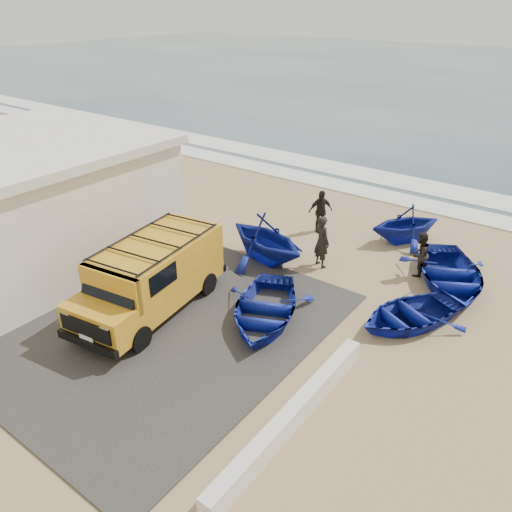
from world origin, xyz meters
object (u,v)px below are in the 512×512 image
Objects in this scene: parapet at (292,416)px; boat_near_left at (264,309)px; building at (14,203)px; boat_far_left at (406,223)px; van at (152,275)px; fisherman_middle at (420,254)px; fisherman_front at (322,242)px; boat_mid_left at (265,238)px; boat_near_right at (409,314)px; boat_mid_right at (450,274)px; fisherman_back at (320,211)px.

boat_near_left is (-2.94, 2.98, 0.13)m from parapet.
boat_far_left is at bearing 41.90° from building.
fisherman_middle is at bearing 42.24° from van.
fisherman_front is at bearing 115.32° from parapet.
building is at bearing 175.42° from parapet.
boat_mid_left reaches higher than fisherman_middle.
boat_mid_right reaches higher than boat_near_right.
boat_far_left reaches higher than boat_near_right.
fisherman_front reaches higher than fisherman_back.
boat_mid_right is at bearing 83.96° from parapet.
building is 5.85× the size of fisherman_middle.
fisherman_middle is (5.80, 6.94, -0.42)m from van.
fisherman_back is (-5.49, 4.22, 0.53)m from boat_near_right.
van reaches higher than boat_mid_right.
fisherman_middle is at bearing 147.50° from boat_mid_right.
building reaches higher than boat_mid_left.
boat_near_right is at bearing 22.46° from van.
boat_mid_right is at bearing -140.52° from fisherman_front.
parapet is 4.18m from boat_near_left.
boat_mid_left is 1.97× the size of fisherman_back.
parapet is 1.73× the size of boat_mid_left.
van is at bearing 166.19° from parapet.
boat_far_left reaches higher than parapet.
fisherman_middle is at bearing -23.48° from boat_far_left.
van is 1.64× the size of boat_near_right.
fisherman_middle is at bearing 133.35° from boat_near_right.
van reaches higher than fisherman_back.
boat_far_left is (-2.28, 5.34, 0.42)m from boat_near_right.
building is at bearing 176.43° from van.
fisherman_back is at bearing 81.84° from boat_near_left.
boat_far_left is at bearing 56.28° from boat_near_left.
boat_near_left is at bearing -64.32° from boat_far_left.
fisherman_middle is at bearing -67.86° from fisherman_back.
van reaches higher than boat_near_left.
parapet is 8.40m from boat_mid_right.
van is at bearing -178.74° from boat_near_left.
boat_mid_right is (13.38, 7.35, -1.73)m from building.
building reaches higher than boat_near_right.
fisherman_middle is (1.41, -2.30, 0.03)m from boat_far_left.
parapet is at bearing -124.96° from boat_mid_right.
boat_mid_right is at bearing 30.23° from boat_near_left.
boat_mid_left is at bearing 130.03° from parapet.
building is at bearing 137.09° from boat_mid_left.
fisherman_middle is at bearing 91.69° from parapet.
fisherman_front reaches higher than boat_near_right.
boat_mid_left is 3.51m from fisherman_back.
building is 5.33× the size of fisherman_back.
fisherman_middle is at bearing -133.41° from fisherman_front.
boat_mid_left is at bearing -147.92° from fisherman_back.
fisherman_middle reaches higher than boat_mid_right.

